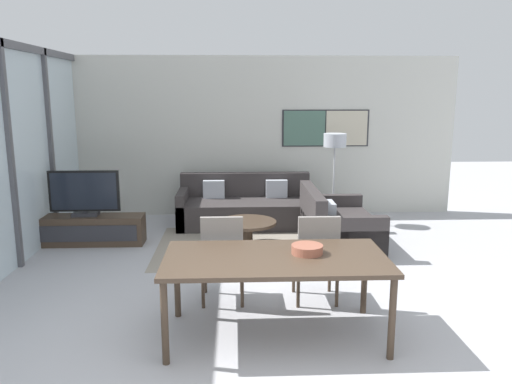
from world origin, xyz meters
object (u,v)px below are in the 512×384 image
Objects in this scene: television at (84,194)px; fruit_bowl at (307,249)px; dining_chair_left at (222,255)px; coffee_table at (247,227)px; sofa_side at (334,227)px; sofa_main at (246,208)px; floor_lamp at (335,147)px; tv_console at (87,230)px; dining_chair_centre at (317,254)px; dining_table at (275,263)px.

fruit_bowl is (2.80, -2.84, 0.05)m from television.
dining_chair_left is at bearing -46.87° from television.
dining_chair_left is (-0.31, -1.95, 0.25)m from coffee_table.
television is 3.62m from sofa_side.
dining_chair_left reaches higher than sofa_main.
floor_lamp is (1.47, 1.23, 1.02)m from coffee_table.
fruit_bowl is at bearing -104.58° from floor_lamp.
fruit_bowl is (0.78, -0.67, 0.27)m from dining_chair_left.
tv_console reaches higher than coffee_table.
sofa_side is 1.60× the size of dining_chair_centre.
dining_chair_left is (-0.49, 0.74, -0.16)m from dining_table.
dining_chair_left is (-1.56, -1.95, 0.26)m from sofa_side.
sofa_main is (2.33, 1.04, -0.48)m from television.
fruit_bowl is at bearing 163.50° from sofa_side.
dining_chair_centre is 3.39m from floor_lamp.
tv_console is at bearing -165.06° from floor_lamp.
sofa_side is 2.79m from fruit_bowl.
dining_table is at bearing -86.19° from coffee_table.
television is at bearing 130.87° from dining_table.
dining_chair_centre is (-0.58, -1.98, 0.26)m from sofa_side.
sofa_side is 2.51m from dining_chair_left.
dining_chair_left reaches higher than sofa_side.
sofa_main is 2.67× the size of coffee_table.
coffee_table is at bearing 90.10° from sofa_side.
dining_chair_centre is (0.97, -0.03, 0.00)m from dining_chair_left.
sofa_side is (3.58, -0.21, 0.06)m from tv_console.
fruit_bowl is at bearing -106.97° from dining_chair_centre.
dining_chair_centre is 3.36× the size of fruit_bowl.
dining_table is at bearing -49.12° from tv_console.
coffee_table is 0.55× the size of floor_lamp.
tv_console is 2.34m from coffee_table.
dining_table is at bearing -108.25° from floor_lamp.
coffee_table is at bearing 81.01° from dining_chair_left.
dining_chair_centre is at bearing -36.15° from television.
floor_lamp is (1.29, 3.92, 0.61)m from dining_table.
dining_chair_centre is at bearing -1.74° from dining_chair_left.
dining_table is at bearing -87.40° from sofa_main.
tv_console is 1.99× the size of coffee_table.
television reaches higher than dining_chair_centre.
tv_console is 1.71× the size of dining_chair_left.
sofa_side is (3.58, -0.21, -0.48)m from television.
floor_lamp is (3.80, 1.01, 1.09)m from tv_console.
coffee_table is 0.86× the size of dining_chair_left.
dining_chair_centre is (3.00, -2.19, 0.32)m from tv_console.
sofa_main is 7.72× the size of fruit_bowl.
television is 1.04× the size of dining_chair_left.
television is 1.21× the size of coffee_table.
dining_table is (2.51, -2.90, -0.05)m from television.
dining_table is 2.05× the size of dining_chair_centre.
dining_chair_left is (2.02, -2.16, 0.32)m from tv_console.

